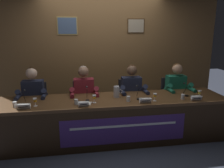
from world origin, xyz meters
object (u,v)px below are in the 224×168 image
water_cup_center_left (76,102)px  juice_glass_center_right (155,96)px  juice_glass_far_left (35,101)px  microphone_center_right (138,94)px  nameplate_far_right (196,98)px  document_stack_center_left (84,103)px  nameplate_center_right (145,101)px  panelist_far_right (177,90)px  microphone_far_left (24,100)px  water_cup_far_right (183,97)px  panelist_center_left (84,94)px  nameplate_far_left (23,107)px  juice_glass_far_right (200,93)px  chair_center_left (84,105)px  juice_glass_center_left (94,97)px  microphone_center_left (87,96)px  microphone_far_right (186,91)px  chair_center_right (129,103)px  water_pitcher_central (117,92)px  chair_far_left (36,108)px  water_cup_center_right (128,99)px  water_cup_far_left (15,105)px  nameplate_center_left (84,104)px  conference_table (113,113)px  chair_far_right (172,101)px  panelist_center_right (132,92)px  panelist_far_left (33,97)px

water_cup_center_left → juice_glass_center_right: 1.25m
juice_glass_far_left → juice_glass_center_right: size_ratio=1.00×
microphone_center_right → nameplate_far_right: (0.91, -0.23, -0.03)m
juice_glass_far_left → document_stack_center_left: size_ratio=0.52×
water_cup_center_left → microphone_center_right: (1.01, 0.13, 0.04)m
nameplate_center_right → panelist_far_right: (0.86, 0.71, -0.07)m
microphone_far_left → document_stack_center_left: microphone_far_left is taller
microphone_far_left → water_cup_far_right: bearing=-3.3°
panelist_center_left → juice_glass_center_right: 1.27m
nameplate_far_left → juice_glass_far_right: size_ratio=1.58×
juice_glass_far_left → water_cup_center_left: size_ratio=1.46×
nameplate_far_left → microphone_center_right: microphone_center_right is taller
nameplate_far_left → juice_glass_far_left: 0.19m
nameplate_center_right → chair_center_left: bearing=135.6°
juice_glass_center_left → nameplate_center_right: size_ratio=0.66×
nameplate_far_left → juice_glass_center_right: size_ratio=1.58×
microphone_center_left → microphone_far_right: 1.70m
chair_center_right → panelist_far_right: size_ratio=0.73×
microphone_far_left → water_pitcher_central: bearing=5.3°
juice_glass_far_right → document_stack_center_left: size_ratio=0.52×
chair_far_left → panelist_center_left: panelist_center_left is taller
water_cup_center_right → microphone_center_right: microphone_center_right is taller
chair_center_right → nameplate_far_left: bearing=-153.5°
juice_glass_center_right → water_cup_far_left: bearing=178.9°
chair_far_left → juice_glass_far_right: 2.93m
panelist_center_left → nameplate_center_left: (-0.04, -0.72, 0.07)m
microphone_center_right → water_cup_far_right: 0.73m
nameplate_far_left → nameplate_center_right: bearing=-0.4°
nameplate_far_left → microphone_center_right: (1.77, 0.21, 0.03)m
water_cup_center_right → juice_glass_far_left: bearing=179.9°
conference_table → chair_far_right: chair_far_right is taller
nameplate_far_right → microphone_center_left: bearing=170.4°
nameplate_center_left → panelist_far_right: (1.82, 0.72, -0.07)m
water_cup_center_left → water_pitcher_central: bearing=22.0°
panelist_center_right → water_cup_far_right: (0.70, -0.61, 0.06)m
nameplate_far_right → chair_far_right: bearing=89.8°
nameplate_far_left → water_cup_far_right: size_ratio=2.30×
chair_far_left → water_cup_center_left: bearing=-47.2°
nameplate_center_left → water_cup_far_right: bearing=3.9°
water_cup_far_right → conference_table: bearing=174.9°
panelist_far_right → document_stack_center_left: size_ratio=5.05×
panelist_far_left → microphone_center_left: (0.92, -0.41, 0.10)m
chair_center_right → document_stack_center_left: (-0.91, -0.79, 0.31)m
water_cup_center_left → microphone_far_right: (1.88, 0.17, 0.04)m
chair_center_right → water_cup_far_right: 1.12m
water_pitcher_central → water_cup_far_right: bearing=-14.9°
nameplate_far_left → document_stack_center_left: (0.88, 0.11, -0.03)m
panelist_center_right → document_stack_center_left: size_ratio=5.05×
panelist_far_left → microphone_far_right: size_ratio=5.60×
chair_center_left → chair_center_right: (0.89, 0.00, 0.00)m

